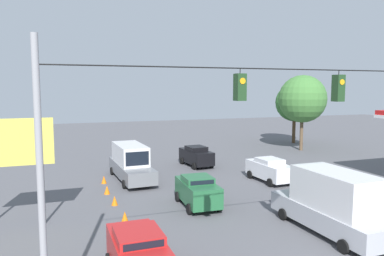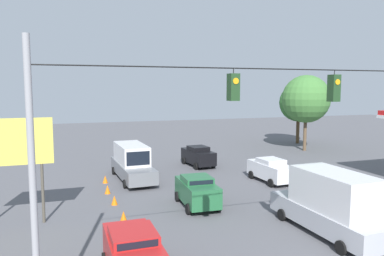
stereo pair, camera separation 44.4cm
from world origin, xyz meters
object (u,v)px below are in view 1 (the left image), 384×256
object	(u,v)px
traffic_cone_third	(125,217)
traffic_cone_farthest	(104,180)
traffic_cone_fifth	(107,190)
tree_horizon_right	(302,99)
sedan_green_withflow_mid	(198,191)
box_truck_silver_crossing_near	(332,203)
traffic_cone_fourth	(115,201)
overhead_signal_span	(336,140)
sedan_white_oncoming_far	(269,169)
box_truck_grey_withflow_far	(131,162)
sedan_red_parked_shoulder	(139,255)
tree_horizon_left	(295,103)
sedan_black_oncoming_deep	(196,156)
roadside_billboard	(11,149)
traffic_cone_second	(137,237)

from	to	relation	value
traffic_cone_third	traffic_cone_farthest	size ratio (longest dim) A/B	1.00
traffic_cone_fifth	tree_horizon_right	distance (m)	26.64
traffic_cone_fifth	sedan_green_withflow_mid	bearing A→B (deg)	136.74
box_truck_silver_crossing_near	traffic_cone_fourth	bearing A→B (deg)	-40.55
traffic_cone_fourth	sedan_green_withflow_mid	bearing A→B (deg)	157.77
overhead_signal_span	traffic_cone_fifth	size ratio (longest dim) A/B	34.80
sedan_white_oncoming_far	traffic_cone_third	world-z (taller)	sedan_white_oncoming_far
box_truck_silver_crossing_near	traffic_cone_fourth	distance (m)	12.74
sedan_green_withflow_mid	box_truck_grey_withflow_far	size ratio (longest dim) A/B	0.55
sedan_red_parked_shoulder	tree_horizon_right	distance (m)	33.69
sedan_red_parked_shoulder	tree_horizon_left	world-z (taller)	tree_horizon_left
box_truck_grey_withflow_far	traffic_cone_third	world-z (taller)	box_truck_grey_withflow_far
sedan_black_oncoming_deep	sedan_white_oncoming_far	bearing A→B (deg)	114.36
sedan_white_oncoming_far	tree_horizon_left	distance (m)	22.21
sedan_black_oncoming_deep	sedan_green_withflow_mid	bearing A→B (deg)	69.82
sedan_red_parked_shoulder	roadside_billboard	size ratio (longest dim) A/B	0.75
overhead_signal_span	sedan_green_withflow_mid	world-z (taller)	overhead_signal_span
traffic_cone_fifth	tree_horizon_left	bearing A→B (deg)	-148.85
sedan_white_oncoming_far	tree_horizon_right	xyz separation A→B (m)	(-11.33, -11.49, 5.04)
overhead_signal_span	traffic_cone_third	size ratio (longest dim) A/B	34.80
box_truck_silver_crossing_near	traffic_cone_second	bearing A→B (deg)	-12.66
box_truck_silver_crossing_near	sedan_black_oncoming_deep	distance (m)	17.53
traffic_cone_third	traffic_cone_fourth	bearing A→B (deg)	-88.34
sedan_black_oncoming_deep	overhead_signal_span	bearing A→B (deg)	83.40
sedan_black_oncoming_deep	traffic_cone_farthest	world-z (taller)	sedan_black_oncoming_deep
tree_horizon_right	tree_horizon_left	bearing A→B (deg)	-116.77
box_truck_silver_crossing_near	tree_horizon_right	xyz separation A→B (m)	(-13.96, -21.63, 4.43)
sedan_white_oncoming_far	sedan_red_parked_shoulder	xyz separation A→B (m)	(12.76, 11.54, 0.08)
sedan_white_oncoming_far	box_truck_silver_crossing_near	bearing A→B (deg)	75.46
sedan_green_withflow_mid	tree_horizon_left	xyz separation A→B (m)	(-21.42, -20.56, 4.36)
tree_horizon_right	traffic_cone_farthest	bearing A→B (deg)	18.13
sedan_green_withflow_mid	traffic_cone_second	distance (m)	6.27
traffic_cone_fourth	roadside_billboard	distance (m)	6.97
overhead_signal_span	box_truck_silver_crossing_near	world-z (taller)	overhead_signal_span
box_truck_silver_crossing_near	roadside_billboard	bearing A→B (deg)	-22.78
traffic_cone_third	traffic_cone_fifth	size ratio (longest dim) A/B	1.00
sedan_green_withflow_mid	tree_horizon_right	distance (m)	24.77
traffic_cone_fourth	tree_horizon_right	bearing A→B (deg)	-150.42
sedan_white_oncoming_far	tree_horizon_left	xyz separation A→B (m)	(-13.96, -16.71, 4.40)
traffic_cone_fourth	roadside_billboard	xyz separation A→B (m)	(5.49, 1.89, 3.86)
sedan_red_parked_shoulder	tree_horizon_right	world-z (taller)	tree_horizon_right
overhead_signal_span	sedan_white_oncoming_far	bearing A→B (deg)	-112.75
sedan_red_parked_shoulder	traffic_cone_fifth	bearing A→B (deg)	-91.71
tree_horizon_right	sedan_black_oncoming_deep	bearing A→B (deg)	15.68
traffic_cone_fourth	traffic_cone_farthest	world-z (taller)	same
sedan_white_oncoming_far	traffic_cone_third	distance (m)	13.19
box_truck_silver_crossing_near	sedan_green_withflow_mid	xyz separation A→B (m)	(4.84, -6.28, -0.57)
traffic_cone_second	traffic_cone_fifth	world-z (taller)	same
traffic_cone_second	traffic_cone_farthest	size ratio (longest dim) A/B	1.00
box_truck_silver_crossing_near	sedan_white_oncoming_far	world-z (taller)	box_truck_silver_crossing_near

